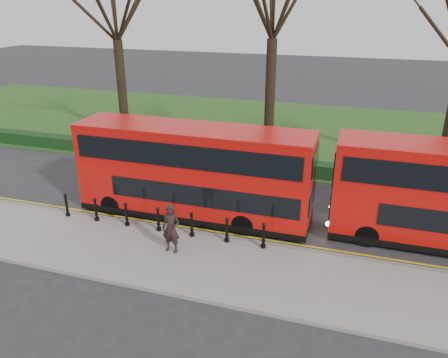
% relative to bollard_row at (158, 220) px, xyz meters
% --- Properties ---
extents(ground, '(120.00, 120.00, 0.00)m').
position_rel_bollard_row_xyz_m(ground, '(0.13, 1.35, -0.65)').
color(ground, '#28282B').
rests_on(ground, ground).
extents(pavement, '(60.00, 4.00, 0.15)m').
position_rel_bollard_row_xyz_m(pavement, '(0.13, -1.65, -0.58)').
color(pavement, gray).
rests_on(pavement, ground).
extents(kerb, '(60.00, 0.25, 0.16)m').
position_rel_bollard_row_xyz_m(kerb, '(0.13, 0.35, -0.58)').
color(kerb, slate).
rests_on(kerb, ground).
extents(grass_verge, '(60.00, 18.00, 0.06)m').
position_rel_bollard_row_xyz_m(grass_verge, '(0.13, 16.35, -0.62)').
color(grass_verge, '#274717').
rests_on(grass_verge, ground).
extents(hedge, '(60.00, 0.90, 0.80)m').
position_rel_bollard_row_xyz_m(hedge, '(0.13, 8.15, -0.25)').
color(hedge, black).
rests_on(hedge, ground).
extents(yellow_line_outer, '(60.00, 0.10, 0.01)m').
position_rel_bollard_row_xyz_m(yellow_line_outer, '(0.13, 0.65, -0.64)').
color(yellow_line_outer, yellow).
rests_on(yellow_line_outer, ground).
extents(yellow_line_inner, '(60.00, 0.10, 0.01)m').
position_rel_bollard_row_xyz_m(yellow_line_inner, '(0.13, 0.85, -0.64)').
color(yellow_line_inner, yellow).
rests_on(yellow_line_inner, ground).
extents(tree_left, '(7.63, 7.63, 11.92)m').
position_rel_bollard_row_xyz_m(tree_left, '(-7.87, 11.35, 8.02)').
color(tree_left, black).
rests_on(tree_left, ground).
extents(bollard_row, '(8.96, 0.15, 1.00)m').
position_rel_bollard_row_xyz_m(bollard_row, '(0.00, 0.00, 0.00)').
color(bollard_row, black).
rests_on(bollard_row, pavement).
extents(bus_lead, '(10.24, 2.35, 4.07)m').
position_rel_bollard_row_xyz_m(bus_lead, '(0.81, 1.99, 1.40)').
color(bus_lead, red).
rests_on(bus_lead, ground).
extents(pedestrian, '(0.72, 0.48, 1.93)m').
position_rel_bollard_row_xyz_m(pedestrian, '(1.16, -1.29, 0.46)').
color(pedestrian, black).
rests_on(pedestrian, pavement).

